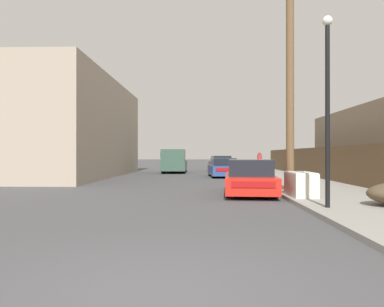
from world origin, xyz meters
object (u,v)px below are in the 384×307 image
car_parked_mid (223,168)px  car_parked_far (221,164)px  pedestrian (259,162)px  utility_pole (290,67)px  street_lamp (328,97)px  pickup_truck (174,161)px  parked_sports_car_red (249,178)px  discarded_fridge (301,184)px

car_parked_mid → car_parked_far: (0.29, 9.41, 0.05)m
car_parked_mid → pedestrian: (2.87, 2.94, 0.35)m
utility_pole → street_lamp: 5.35m
pickup_truck → car_parked_mid: bearing=123.7°
street_lamp → pedestrian: 18.25m
parked_sports_car_red → pickup_truck: bearing=108.1°
street_lamp → car_parked_far: bearing=93.8°
car_parked_mid → pickup_truck: (-3.67, 5.35, 0.35)m
pickup_truck → parked_sports_car_red: bearing=103.4°
car_parked_mid → utility_pole: size_ratio=0.45×
parked_sports_car_red → street_lamp: bearing=-67.3°
pedestrian → pickup_truck: bearing=159.8°
car_parked_far → pickup_truck: 5.68m
discarded_fridge → pickup_truck: (-5.59, 17.82, 0.43)m
car_parked_far → pedestrian: bearing=-73.0°
pedestrian → street_lamp: bearing=-93.0°
discarded_fridge → car_parked_mid: (-1.92, 12.47, 0.08)m
parked_sports_car_red → utility_pole: (1.67, 0.65, 4.34)m
car_parked_far → parked_sports_car_red: bearing=-94.4°
car_parked_far → pickup_truck: size_ratio=0.81×
parked_sports_car_red → street_lamp: size_ratio=0.95×
car_parked_mid → parked_sports_car_red: bearing=-91.5°
parked_sports_car_red → car_parked_far: bearing=94.2°
utility_pole → pedestrian: (0.77, 13.12, -3.98)m
discarded_fridge → pedestrian: bearing=86.7°
discarded_fridge → parked_sports_car_red: 2.22m
utility_pole → street_lamp: (-0.19, -4.99, -1.94)m
parked_sports_car_red → pickup_truck: (-4.10, 16.18, 0.35)m
car_parked_mid → car_parked_far: size_ratio=0.97×
discarded_fridge → street_lamp: 3.66m
car_parked_far → pedestrian: size_ratio=2.71×
pickup_truck → utility_pole: utility_pole is taller
car_parked_mid → pickup_truck: bearing=120.7°
car_parked_far → street_lamp: bearing=-91.0°
car_parked_mid → street_lamp: bearing=-86.6°
pickup_truck → car_parked_far: bearing=-135.1°
car_parked_mid → utility_pole: bearing=-82.1°
parked_sports_car_red → discarded_fridge: bearing=-44.0°
discarded_fridge → parked_sports_car_red: size_ratio=0.36×
car_parked_far → pedestrian: pedestrian is taller
parked_sports_car_red → car_parked_mid: parked_sports_car_red is taller
discarded_fridge → street_lamp: bearing=-89.9°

